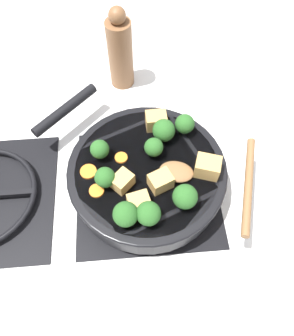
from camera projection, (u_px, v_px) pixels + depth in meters
The scene contains 21 objects.
ground_plane at pixel (147, 188), 0.73m from camera, with size 2.40×2.40×0.00m, color white.
front_burner_grate at pixel (147, 185), 0.72m from camera, with size 0.31×0.31×0.03m.
skillet_pan at pixel (146, 174), 0.68m from camera, with size 0.41×0.41×0.06m.
wooden_spoon at pixel (215, 179), 0.64m from camera, with size 0.21×0.21×0.02m.
tofu_cube_center_large at pixel (156, 121), 0.70m from camera, with size 0.04×0.04×0.04m, color tan.
tofu_cube_near_handle at pixel (161, 181), 0.63m from camera, with size 0.04×0.03×0.03m, color tan.
tofu_cube_east_chunk at pixel (139, 202), 0.60m from camera, with size 0.04×0.03×0.03m, color tan.
tofu_cube_west_chunk at pixel (122, 181), 0.63m from camera, with size 0.04×0.03×0.03m, color tan.
tofu_cube_back_piece at pixel (208, 167), 0.64m from camera, with size 0.05×0.04×0.04m, color tan.
broccoli_floret_near_spoon at pixel (148, 214), 0.58m from camera, with size 0.05×0.05×0.05m.
broccoli_floret_center_top at pixel (185, 197), 0.59m from camera, with size 0.05×0.05×0.05m.
broccoli_floret_east_rim at pixel (105, 178), 0.62m from camera, with size 0.04×0.04×0.05m.
broccoli_floret_west_rim at pixel (164, 130), 0.67m from camera, with size 0.05×0.05×0.05m.
broccoli_floret_north_edge at pixel (126, 214), 0.58m from camera, with size 0.05×0.05×0.05m.
broccoli_floret_south_cluster at pixel (185, 124), 0.68m from camera, with size 0.04×0.04×0.05m.
broccoli_floret_mid_floret at pixel (100, 149), 0.65m from camera, with size 0.04×0.04×0.05m.
broccoli_floret_small_inner at pixel (154, 147), 0.65m from camera, with size 0.04×0.04×0.05m.
carrot_slice_orange_thin at pixel (97, 191), 0.63m from camera, with size 0.03×0.03×0.01m, color orange.
carrot_slice_near_center at pixel (88, 170), 0.65m from camera, with size 0.03×0.03×0.01m, color orange.
carrot_slice_edge_slice at pixel (121, 158), 0.67m from camera, with size 0.03×0.03×0.01m, color orange.
pepper_mill at pixel (120, 52), 0.81m from camera, with size 0.06×0.06×0.22m.
Camera 1 is at (-0.33, 0.03, 0.66)m, focal length 35.00 mm.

